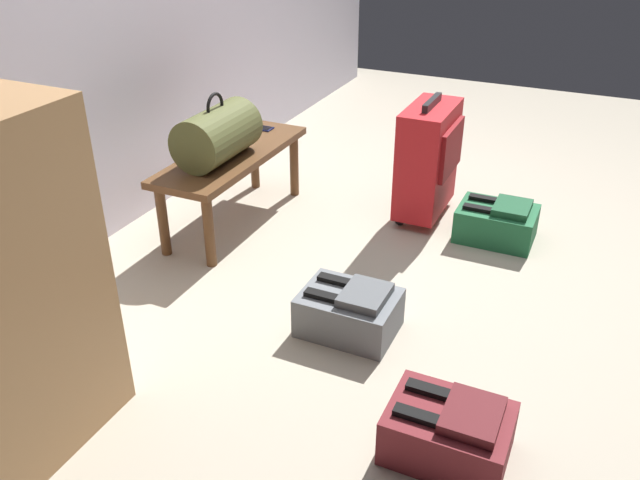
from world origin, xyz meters
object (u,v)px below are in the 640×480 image
Objects in this scene: duffel_bag_olive at (217,134)px; suitcase_upright_red at (428,158)px; cell_phone at (260,128)px; backpack_grey at (350,311)px; backpack_maroon at (449,432)px; backpack_green at (497,222)px; bench at (232,163)px.

suitcase_upright_red is (0.60, -0.89, -0.19)m from duffel_bag_olive.
duffel_bag_olive reaches higher than suitcase_upright_red.
suitcase_upright_red reaches higher than cell_phone.
backpack_grey is (-1.13, -0.03, -0.24)m from suitcase_upright_red.
cell_phone is 0.95m from suitcase_upright_red.
backpack_grey is at bearing -136.49° from cell_phone.
duffel_bag_olive is at bearing 124.00° from suitcase_upright_red.
backpack_grey and backpack_maroon have the same top height.
backpack_grey is (-1.02, -0.97, -0.31)m from cell_phone.
suitcase_upright_red is at bearing 76.18° from backpack_green.
bench is 1.02m from suitcase_upright_red.
bench is at bearing 0.00° from duffel_bag_olive.
duffel_bag_olive is 1.09m from suitcase_upright_red.
suitcase_upright_red is at bearing 19.33° from backpack_maroon.
backpack_grey is at bearing -119.78° from duffel_bag_olive.
duffel_bag_olive is at bearing 60.22° from backpack_grey.
cell_phone reaches higher than backpack_green.
backpack_grey is at bearing 48.26° from backpack_maroon.
duffel_bag_olive is 3.06× the size of cell_phone.
duffel_bag_olive reaches higher than backpack_green.
backpack_maroon is (-1.12, -1.46, -0.24)m from bench.
duffel_bag_olive is at bearing 111.09° from backpack_green.
duffel_bag_olive is 1.46m from backpack_green.
cell_phone is at bearing 96.86° from suitcase_upright_red.
backpack_grey is at bearing 159.79° from backpack_green.
bench is at bearing 118.56° from suitcase_upright_red.
bench is 1.85m from backpack_maroon.
suitcase_upright_red reaches higher than bench.
suitcase_upright_red is 1.71× the size of backpack_green.
duffel_bag_olive is 1.16× the size of backpack_maroon.
cell_phone is (0.37, 0.04, 0.07)m from bench.
backpack_green is at bearing 5.89° from backpack_maroon.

